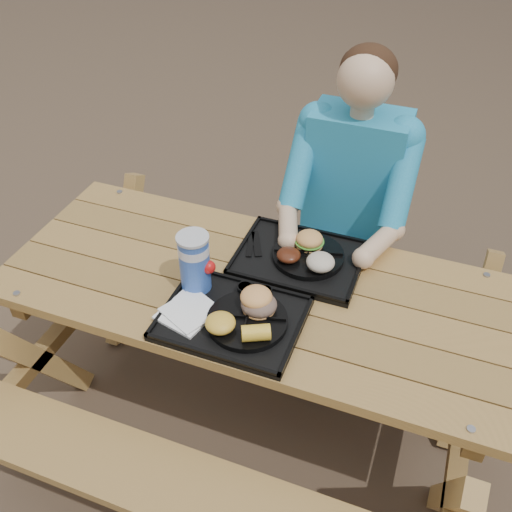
% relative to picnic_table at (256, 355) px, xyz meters
% --- Properties ---
extents(ground, '(60.00, 60.00, 0.00)m').
position_rel_picnic_table_xyz_m(ground, '(0.00, 0.00, -0.38)').
color(ground, '#999999').
rests_on(ground, ground).
extents(picnic_table, '(1.80, 1.49, 0.75)m').
position_rel_picnic_table_xyz_m(picnic_table, '(0.00, 0.00, 0.00)').
color(picnic_table, '#999999').
rests_on(picnic_table, ground).
extents(tray_near, '(0.45, 0.35, 0.02)m').
position_rel_picnic_table_xyz_m(tray_near, '(-0.01, -0.19, 0.39)').
color(tray_near, black).
rests_on(tray_near, picnic_table).
extents(tray_far, '(0.45, 0.35, 0.02)m').
position_rel_picnic_table_xyz_m(tray_far, '(0.10, 0.17, 0.39)').
color(tray_far, black).
rests_on(tray_far, picnic_table).
extents(plate_near, '(0.26, 0.26, 0.02)m').
position_rel_picnic_table_xyz_m(plate_near, '(0.05, -0.20, 0.41)').
color(plate_near, black).
rests_on(plate_near, tray_near).
extents(plate_far, '(0.26, 0.26, 0.02)m').
position_rel_picnic_table_xyz_m(plate_far, '(0.13, 0.18, 0.41)').
color(plate_far, black).
rests_on(plate_far, tray_far).
extents(napkin_stack, '(0.19, 0.19, 0.02)m').
position_rel_picnic_table_xyz_m(napkin_stack, '(-0.15, -0.23, 0.40)').
color(napkin_stack, white).
rests_on(napkin_stack, tray_near).
extents(soda_cup, '(0.10, 0.10, 0.21)m').
position_rel_picnic_table_xyz_m(soda_cup, '(-0.18, -0.10, 0.50)').
color(soda_cup, '#1643AA').
rests_on(soda_cup, tray_near).
extents(condiment_bbq, '(0.05, 0.05, 0.03)m').
position_rel_picnic_table_xyz_m(condiment_bbq, '(-0.01, -0.07, 0.41)').
color(condiment_bbq, black).
rests_on(condiment_bbq, tray_near).
extents(condiment_mustard, '(0.05, 0.05, 0.03)m').
position_rel_picnic_table_xyz_m(condiment_mustard, '(0.06, -0.06, 0.41)').
color(condiment_mustard, gold).
rests_on(condiment_mustard, tray_near).
extents(sandwich, '(0.11, 0.11, 0.11)m').
position_rel_picnic_table_xyz_m(sandwich, '(0.07, -0.15, 0.47)').
color(sandwich, '#F4A456').
rests_on(sandwich, plate_near).
extents(mac_cheese, '(0.10, 0.10, 0.05)m').
position_rel_picnic_table_xyz_m(mac_cheese, '(-0.02, -0.27, 0.44)').
color(mac_cheese, yellow).
rests_on(mac_cheese, plate_near).
extents(corn_cob, '(0.12, 0.12, 0.05)m').
position_rel_picnic_table_xyz_m(corn_cob, '(0.10, -0.27, 0.44)').
color(corn_cob, yellow).
rests_on(corn_cob, plate_near).
extents(cutlery_far, '(0.09, 0.14, 0.01)m').
position_rel_picnic_table_xyz_m(cutlery_far, '(-0.07, 0.19, 0.40)').
color(cutlery_far, black).
rests_on(cutlery_far, tray_far).
extents(burger, '(0.10, 0.10, 0.09)m').
position_rel_picnic_table_xyz_m(burger, '(0.12, 0.22, 0.46)').
color(burger, '#E49C50').
rests_on(burger, plate_far).
extents(baked_beans, '(0.09, 0.09, 0.04)m').
position_rel_picnic_table_xyz_m(baked_beans, '(0.08, 0.13, 0.43)').
color(baked_beans, '#4B1E0F').
rests_on(baked_beans, plate_far).
extents(potato_salad, '(0.10, 0.10, 0.06)m').
position_rel_picnic_table_xyz_m(potato_salad, '(0.19, 0.12, 0.44)').
color(potato_salad, beige).
rests_on(potato_salad, plate_far).
extents(diner, '(0.48, 0.84, 1.28)m').
position_rel_picnic_table_xyz_m(diner, '(0.18, 0.64, 0.27)').
color(diner, teal).
rests_on(diner, ground).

